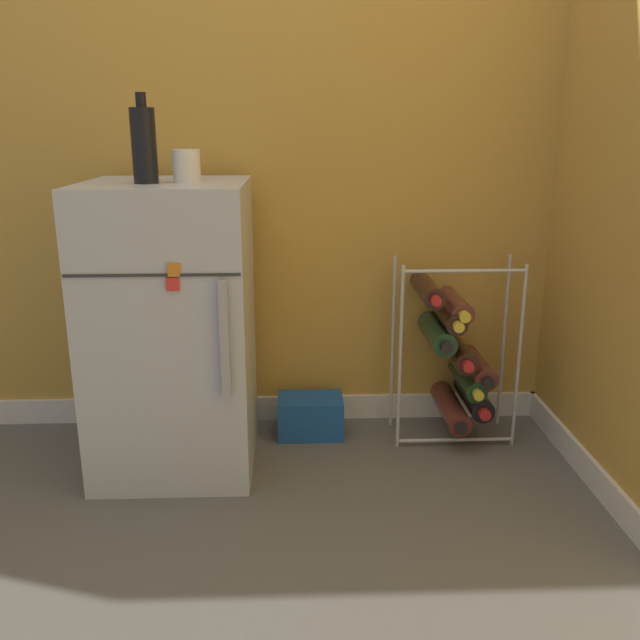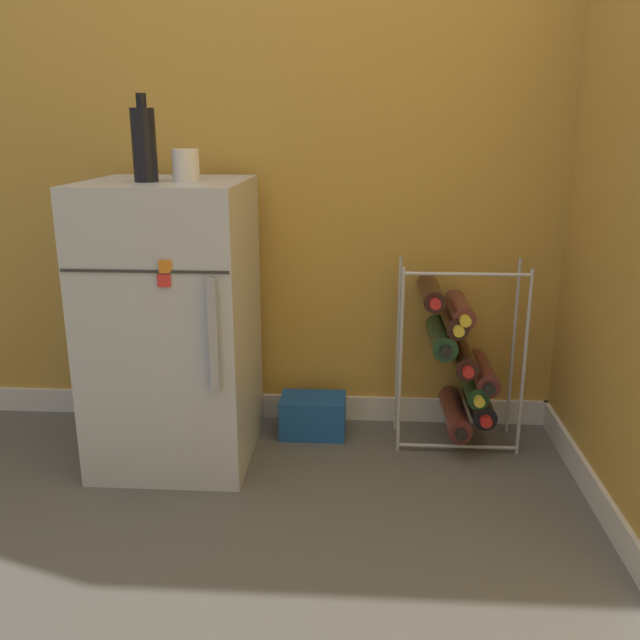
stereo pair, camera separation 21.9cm
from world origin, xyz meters
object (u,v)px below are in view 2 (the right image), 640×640
at_px(fridge_top_cup, 186,165).
at_px(fridge_top_bottle, 144,144).
at_px(soda_box, 313,416).
at_px(wine_rack, 460,358).
at_px(mini_fridge, 174,323).

distance_m(fridge_top_cup, fridge_top_bottle, 0.13).
height_order(soda_box, fridge_top_cup, fridge_top_cup).
bearing_deg(wine_rack, fridge_top_cup, -169.09).
distance_m(mini_fridge, fridge_top_bottle, 0.56).
bearing_deg(wine_rack, mini_fridge, -171.63).
bearing_deg(mini_fridge, soda_box, 20.69).
xyz_separation_m(fridge_top_cup, fridge_top_bottle, (-0.11, -0.03, 0.06)).
bearing_deg(fridge_top_bottle, mini_fridge, 56.05).
bearing_deg(soda_box, fridge_top_cup, -151.95).
distance_m(mini_fridge, soda_box, 0.60).
xyz_separation_m(wine_rack, soda_box, (-0.50, 0.03, -0.24)).
bearing_deg(fridge_top_bottle, soda_box, 25.08).
height_order(fridge_top_cup, fridge_top_bottle, fridge_top_bottle).
height_order(wine_rack, fridge_top_bottle, fridge_top_bottle).
bearing_deg(mini_fridge, wine_rack, 8.37).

